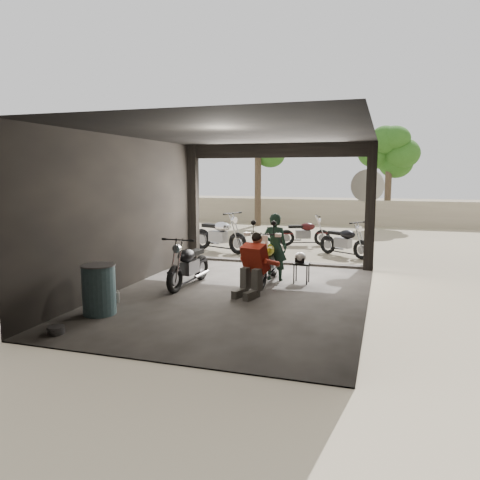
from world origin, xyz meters
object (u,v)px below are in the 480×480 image
Objects in this scene: oil_drum at (99,290)px; sign_post at (367,201)px; rider at (275,247)px; mechanic at (251,266)px; left_bike at (189,261)px; outside_bike_a at (219,232)px; outside_bike_b at (304,231)px; main_bike at (268,256)px; helmet at (300,257)px; stool at (302,266)px; outside_bike_c at (344,239)px.

sign_post is at bearing 53.88° from oil_drum.
rider reaches higher than mechanic.
left_bike is 0.88× the size of outside_bike_a.
left_bike is at bearing -178.72° from mechanic.
main_bike is at bearing 162.32° from outside_bike_b.
helmet is (0.60, -0.08, -0.18)m from rider.
stool is 0.19× the size of sign_post.
left_bike is 2.46m from oil_drum.
outside_bike_c is at bearing 81.03° from stool.
sign_post is at bearing 78.34° from mechanic.
mechanic is (2.44, -4.90, -0.02)m from outside_bike_a.
helmet is at bearing -109.80° from sign_post.
sign_post is at bearing -164.74° from outside_bike_b.
stool is at bearing 5.38° from main_bike.
rider is 0.63m from helmet.
outside_bike_a is 5.48m from mechanic.
main_bike reaches higher than stool.
rider is at bearing 170.05° from stool.
helmet is at bearing 136.04° from stool.
outside_bike_c is 3.81m from helmet.
rider is 0.75m from stool.
helmet is 0.10× the size of sign_post.
left_bike is at bearing -152.45° from main_bike.
rider is 6.02× the size of helmet.
outside_bike_b is (2.33, 1.99, -0.11)m from outside_bike_a.
outside_bike_a is at bearing 174.72° from sign_post.
sign_post is (3.54, 3.36, 1.17)m from left_bike.
mechanic reaches higher than outside_bike_c.
main_bike is at bearing -158.13° from helmet.
outside_bike_b reaches higher than stool.
outside_bike_b is 6.89m from mechanic.
left_bike is 1.33× the size of mechanic.
mechanic is 4.42m from sign_post.
outside_bike_b is 1.25× the size of mechanic.
oil_drum is (0.28, -6.86, -0.19)m from outside_bike_a.
sign_post reaches higher than helmet.
outside_bike_c is 7.96m from oil_drum.
left_bike is 3.45× the size of stool.
outside_bike_a is at bearing 132.91° from mechanic.
sign_post is at bearing 62.19° from stool.
rider reaches higher than helmet.
main_bike is 0.96× the size of outside_bike_a.
sign_post is at bearing -126.36° from rider.
stool is at bearing -108.83° from sign_post.
sign_post is (1.89, 2.27, 0.95)m from rider.
outside_bike_a is 6.87m from oil_drum.
rider is at bearing 56.51° from oil_drum.
outside_bike_a reaches higher than stool.
left_bike is 2.49m from stool.
mechanic is at bearing -109.11° from sign_post.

